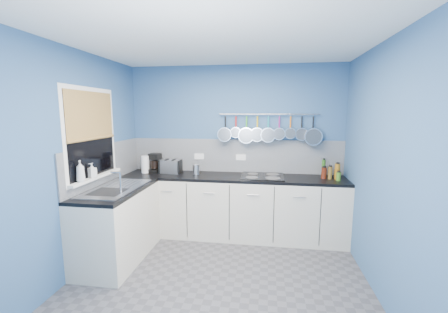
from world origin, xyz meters
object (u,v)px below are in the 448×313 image
(soap_bottle_b, at_px, (92,170))
(toaster, at_px, (170,166))
(canister, at_px, (196,169))
(hob, at_px, (263,176))
(coffee_maker, at_px, (155,163))
(soap_bottle_a, at_px, (80,171))
(paper_towel, at_px, (145,164))

(soap_bottle_b, xyz_separation_m, toaster, (0.58, 1.07, -0.14))
(canister, bearing_deg, toaster, 176.20)
(toaster, relative_size, hob, 0.51)
(coffee_maker, relative_size, hob, 0.48)
(canister, bearing_deg, coffee_maker, 176.96)
(soap_bottle_a, relative_size, soap_bottle_b, 1.39)
(coffee_maker, bearing_deg, canister, 4.40)
(toaster, xyz_separation_m, hob, (1.38, -0.06, -0.09))
(soap_bottle_b, relative_size, hob, 0.29)
(toaster, xyz_separation_m, canister, (0.40, -0.03, -0.03))
(paper_towel, distance_m, coffee_maker, 0.14)
(paper_towel, distance_m, toaster, 0.38)
(soap_bottle_b, bearing_deg, coffee_maker, 72.89)
(paper_towel, height_order, toaster, paper_towel)
(soap_bottle_b, height_order, paper_towel, soap_bottle_b)
(paper_towel, xyz_separation_m, hob, (1.76, -0.00, -0.12))
(coffee_maker, height_order, canister, coffee_maker)
(soap_bottle_a, bearing_deg, paper_towel, 80.62)
(coffee_maker, bearing_deg, soap_bottle_b, -99.67)
(hob, bearing_deg, coffee_maker, 177.75)
(canister, bearing_deg, soap_bottle_a, -128.12)
(toaster, height_order, canister, toaster)
(toaster, relative_size, canister, 2.15)
(soap_bottle_b, distance_m, hob, 2.23)
(soap_bottle_b, xyz_separation_m, hob, (1.97, 1.02, -0.23))
(canister, height_order, hob, canister)
(paper_towel, height_order, canister, paper_towel)
(canister, xyz_separation_m, hob, (0.98, -0.03, -0.07))
(coffee_maker, relative_size, canister, 2.02)
(coffee_maker, height_order, hob, coffee_maker)
(soap_bottle_a, height_order, toaster, soap_bottle_a)
(paper_towel, height_order, coffee_maker, coffee_maker)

